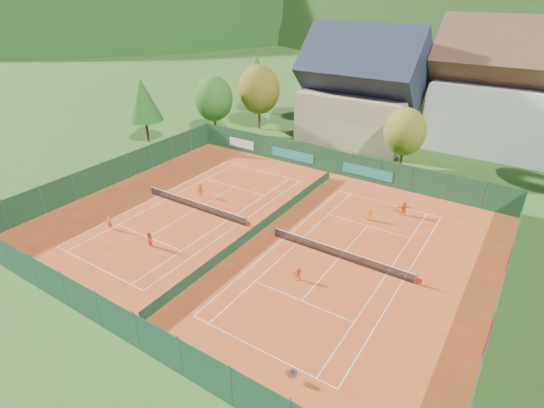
{
  "coord_description": "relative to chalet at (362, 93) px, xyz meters",
  "views": [
    {
      "loc": [
        19.33,
        -27.75,
        20.52
      ],
      "look_at": [
        0.0,
        2.0,
        2.0
      ],
      "focal_mm": 28.0,
      "sensor_mm": 36.0,
      "label": 1
    }
  ],
  "objects": [
    {
      "name": "ground",
      "position": [
        3.0,
        -30.0,
        -6.64
      ],
      "size": [
        600.0,
        600.0,
        0.0
      ],
      "primitive_type": "plane",
      "color": "#2A5119",
      "rests_on": "ground"
    },
    {
      "name": "clay_pad",
      "position": [
        3.0,
        -30.0,
        -6.62
      ],
      "size": [
        40.0,
        32.0,
        0.01
      ],
      "primitive_type": "cube",
      "color": "#B9421B",
      "rests_on": "ground"
    },
    {
      "name": "court_markings_left",
      "position": [
        -5.0,
        -30.0,
        -6.61
      ],
      "size": [
        11.03,
        23.83,
        0.0
      ],
      "color": "white",
      "rests_on": "ground"
    },
    {
      "name": "court_markings_right",
      "position": [
        11.0,
        -30.0,
        -6.61
      ],
      "size": [
        11.03,
        23.83,
        0.0
      ],
      "color": "white",
      "rests_on": "ground"
    },
    {
      "name": "tennis_net_left",
      "position": [
        -4.85,
        -30.0,
        -6.12
      ],
      "size": [
        13.3,
        0.1,
        1.02
      ],
      "color": "#59595B",
      "rests_on": "ground"
    },
    {
      "name": "tennis_net_right",
      "position": [
        11.15,
        -30.0,
        -6.12
      ],
      "size": [
        13.3,
        0.1,
        1.02
      ],
      "color": "#59595B",
      "rests_on": "ground"
    },
    {
      "name": "court_divider",
      "position": [
        3.0,
        -30.0,
        -6.12
      ],
      "size": [
        0.03,
        28.8,
        1.0
      ],
      "color": "#13361F",
      "rests_on": "ground"
    },
    {
      "name": "fence_north",
      "position": [
        2.54,
        -14.01,
        -5.16
      ],
      "size": [
        40.0,
        0.1,
        3.0
      ],
      "color": "#163D23",
      "rests_on": "ground"
    },
    {
      "name": "fence_south",
      "position": [
        3.0,
        -46.0,
        -5.12
      ],
      "size": [
        40.0,
        0.04,
        3.0
      ],
      "color": "#163D26",
      "rests_on": "ground"
    },
    {
      "name": "fence_west",
      "position": [
        -17.0,
        -30.0,
        -5.12
      ],
      "size": [
        0.04,
        32.0,
        3.0
      ],
      "color": "#14391E",
      "rests_on": "ground"
    },
    {
      "name": "fence_east",
      "position": [
        23.0,
        -29.95,
        -5.14
      ],
      "size": [
        0.09,
        32.0,
        3.0
      ],
      "color": "#123319",
      "rests_on": "ground"
    },
    {
      "name": "chalet",
      "position": [
        0.0,
        0.0,
        0.0
      ],
      "size": [
        16.2,
        12.0,
        16.0
      ],
      "color": "#C6AC8B",
      "rests_on": "ground"
    },
    {
      "name": "hotel_block_a",
      "position": [
        19.0,
        6.0,
        0.76
      ],
      "size": [
        21.6,
        11.0,
        17.25
      ],
      "color": "silver",
      "rests_on": "ground"
    },
    {
      "name": "tree_west_front",
      "position": [
        -19.0,
        -10.0,
        -1.23
      ],
      "size": [
        5.72,
        5.72,
        8.69
      ],
      "color": "#4B2E1A",
      "rests_on": "ground"
    },
    {
      "name": "tree_west_mid",
      "position": [
        -15.0,
        -4.0,
        -0.56
      ],
      "size": [
        6.44,
        6.44,
        9.78
      ],
      "color": "#4B2E1B",
      "rests_on": "ground"
    },
    {
      "name": "tree_west_back",
      "position": [
        -21.0,
        4.0,
        0.11
      ],
      "size": [
        5.6,
        5.6,
        10.0
      ],
      "color": "#4C301B",
      "rests_on": "ground"
    },
    {
      "name": "tree_center",
      "position": [
        9.0,
        -8.0,
        -1.91
      ],
      "size": [
        5.01,
        5.01,
        7.6
      ],
      "color": "#492A1A",
      "rests_on": "ground"
    },
    {
      "name": "tree_west_side",
      "position": [
        -25.0,
        -18.0,
        -0.56
      ],
      "size": [
        5.04,
        5.04,
        9.0
      ],
      "color": "#452818",
      "rests_on": "ground"
    },
    {
      "name": "ball_hopper",
      "position": [
        14.02,
        -42.72,
        -6.07
      ],
      "size": [
        0.34,
        0.34,
        0.8
      ],
      "color": "slate",
      "rests_on": "ground"
    },
    {
      "name": "loose_ball_0",
      "position": [
        -8.96,
        -36.3,
        -6.59
      ],
      "size": [
        0.07,
        0.07,
        0.07
      ],
      "primitive_type": "sphere",
      "color": "#CCD833",
      "rests_on": "ground"
    },
    {
      "name": "loose_ball_1",
      "position": [
        10.19,
        -38.01,
        -6.59
      ],
      "size": [
        0.07,
        0.07,
        0.07
      ],
      "primitive_type": "sphere",
      "color": "#CCD833",
      "rests_on": "ground"
    },
    {
      "name": "loose_ball_2",
      "position": [
        6.36,
        -24.14,
        -6.59
      ],
      "size": [
        0.07,
        0.07,
        0.07
      ],
      "primitive_type": "sphere",
      "color": "#CCD833",
      "rests_on": "ground"
    },
    {
      "name": "loose_ball_3",
      "position": [
        1.09,
        -20.23,
        -6.59
      ],
      "size": [
        0.07,
        0.07,
        0.07
      ],
      "primitive_type": "sphere",
      "color": "#CCD833",
      "rests_on": "ground"
    },
    {
      "name": "loose_ball_4",
      "position": [
        12.4,
        -30.77,
        -6.59
      ],
      "size": [
        0.07,
        0.07,
        0.07
      ],
      "primitive_type": "sphere",
      "color": "#CCD833",
      "rests_on": "ground"
    },
    {
      "name": "player_left_near",
      "position": [
        -9.06,
        -37.29,
        -5.92
      ],
      "size": [
        0.61,
        0.57,
        1.41
      ],
      "primitive_type": "imported",
      "rotation": [
        0.0,
        0.0,
        0.63
      ],
      "color": "orange",
      "rests_on": "ground"
    },
    {
      "name": "player_left_mid",
      "position": [
        -3.6,
        -37.41,
        -5.89
      ],
      "size": [
        0.77,
        0.62,
        1.47
      ],
      "primitive_type": "imported",
      "rotation": [
        0.0,
        0.0,
        -0.1
      ],
      "color": "orange",
      "rests_on": "ground"
    },
    {
      "name": "player_left_far",
      "position": [
        -6.57,
        -27.39,
        -5.9
      ],
      "size": [
        1.02,
        0.7,
        1.45
      ],
      "primitive_type": "imported",
      "rotation": [
        0.0,
        0.0,
        3.33
      ],
      "color": "#D94713",
      "rests_on": "ground"
    },
    {
      "name": "player_right_near",
      "position": [
        9.6,
        -34.4,
        -6.03
      ],
      "size": [
        0.73,
        0.65,
        1.18
      ],
      "primitive_type": "imported",
      "rotation": [
        0.0,
        0.0,
        0.64
      ],
      "color": "#F94F16",
      "rests_on": "ground"
    },
    {
      "name": "player_right_far_a",
      "position": [
        10.7,
        -22.47,
        -6.01
      ],
      "size": [
        0.72,
        0.65,
        1.24
      ],
      "primitive_type": "imported",
      "rotation": [
        0.0,
        0.0,
        3.69
      ],
      "color": "orange",
      "rests_on": "ground"
    },
    {
      "name": "player_right_far_b",
      "position": [
        13.15,
        -19.65,
        -5.88
      ],
      "size": [
        1.45,
        0.95,
        1.5
      ],
      "primitive_type": "imported",
      "rotation": [
        0.0,
        0.0,
        3.54
      ],
      "color": "orange",
      "rests_on": "ground"
    }
  ]
}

